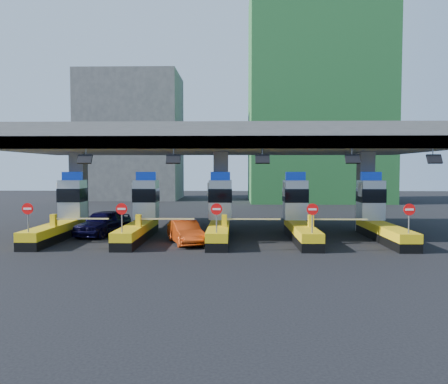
{
  "coord_description": "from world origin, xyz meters",
  "views": [
    {
      "loc": [
        0.92,
        -27.34,
        4.34
      ],
      "look_at": [
        0.28,
        0.0,
        2.9
      ],
      "focal_mm": 35.0,
      "sensor_mm": 36.0,
      "label": 1
    }
  ],
  "objects": [
    {
      "name": "toll_lane_far_left",
      "position": [
        -10.0,
        0.28,
        1.4
      ],
      "size": [
        4.43,
        8.0,
        4.16
      ],
      "color": "black",
      "rests_on": "ground"
    },
    {
      "name": "red_car",
      "position": [
        -1.92,
        -2.15,
        0.67
      ],
      "size": [
        2.7,
        4.29,
        1.34
      ],
      "primitive_type": "imported",
      "rotation": [
        0.0,
        0.0,
        0.34
      ],
      "color": "#C23A0E",
      "rests_on": "ground"
    },
    {
      "name": "van",
      "position": [
        -7.69,
        0.99,
        0.82
      ],
      "size": [
        3.11,
        5.17,
        1.65
      ],
      "primitive_type": "imported",
      "rotation": [
        0.0,
        0.0,
        -0.26
      ],
      "color": "black",
      "rests_on": "ground"
    },
    {
      "name": "ground",
      "position": [
        0.0,
        0.0,
        0.0
      ],
      "size": [
        120.0,
        120.0,
        0.0
      ],
      "primitive_type": "plane",
      "color": "black",
      "rests_on": "ground"
    },
    {
      "name": "toll_lane_left",
      "position": [
        -5.0,
        0.28,
        1.4
      ],
      "size": [
        4.43,
        8.0,
        4.16
      ],
      "color": "black",
      "rests_on": "ground"
    },
    {
      "name": "bg_building_scaffold",
      "position": [
        12.0,
        32.0,
        14.0
      ],
      "size": [
        18.0,
        12.0,
        28.0
      ],
      "primitive_type": "cube",
      "color": "#1E5926",
      "rests_on": "ground"
    },
    {
      "name": "toll_lane_center",
      "position": [
        0.0,
        0.28,
        1.4
      ],
      "size": [
        4.43,
        8.0,
        4.16
      ],
      "color": "black",
      "rests_on": "ground"
    },
    {
      "name": "bg_building_concrete",
      "position": [
        -14.0,
        36.0,
        9.0
      ],
      "size": [
        14.0,
        10.0,
        18.0
      ],
      "primitive_type": "cube",
      "color": "#4C4C49",
      "rests_on": "ground"
    },
    {
      "name": "toll_lane_far_right",
      "position": [
        10.0,
        0.28,
        1.4
      ],
      "size": [
        4.43,
        8.0,
        4.16
      ],
      "color": "black",
      "rests_on": "ground"
    },
    {
      "name": "toll_canopy",
      "position": [
        0.0,
        2.87,
        6.13
      ],
      "size": [
        28.0,
        12.09,
        7.0
      ],
      "color": "slate",
      "rests_on": "ground"
    },
    {
      "name": "toll_lane_right",
      "position": [
        5.0,
        0.28,
        1.4
      ],
      "size": [
        4.43,
        8.0,
        4.16
      ],
      "color": "black",
      "rests_on": "ground"
    }
  ]
}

